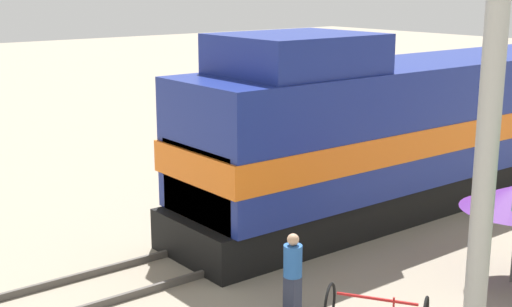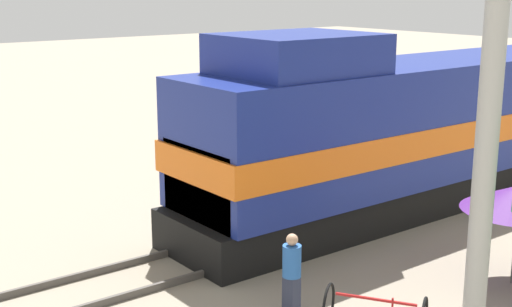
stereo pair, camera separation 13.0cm
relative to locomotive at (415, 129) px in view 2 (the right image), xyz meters
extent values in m
plane|color=gray|center=(0.00, -4.75, -2.06)|extent=(120.00, 120.00, 0.00)
cube|color=#4C4742|center=(-0.72, -4.75, -1.99)|extent=(0.08, 28.56, 0.15)
cube|color=#4C4742|center=(0.72, -4.75, -1.99)|extent=(0.08, 28.56, 0.15)
cube|color=black|center=(0.00, 0.44, -1.60)|extent=(2.76, 15.50, 0.94)
cube|color=navy|center=(0.00, 0.44, 0.35)|extent=(3.00, 14.88, 2.95)
cube|color=orange|center=(0.00, 0.44, 0.05)|extent=(3.04, 15.03, 0.70)
cube|color=orange|center=(0.00, -5.91, -0.32)|extent=(2.55, 2.17, 1.62)
cube|color=navy|center=(0.00, -4.21, 2.27)|extent=(2.82, 3.41, 0.90)
cylinder|color=#B2B2AD|center=(5.42, -4.74, 2.85)|extent=(0.39, 0.39, 9.82)
cube|color=#2D3347|center=(3.12, -6.98, -1.69)|extent=(0.30, 0.20, 0.75)
cylinder|color=#2659A5|center=(3.12, -6.98, -1.02)|extent=(0.34, 0.34, 0.59)
sphere|color=tan|center=(3.12, -6.98, -0.62)|extent=(0.22, 0.22, 0.22)
torus|color=black|center=(3.80, -6.69, -1.69)|extent=(0.45, 0.67, 0.76)
cube|color=#A51919|center=(4.49, -6.25, -1.46)|extent=(1.21, 0.78, 0.04)
cylinder|color=#A51919|center=(4.74, -6.10, -1.55)|extent=(0.04, 0.04, 0.32)
camera|label=1|loc=(12.09, -14.88, 3.83)|focal=50.00mm
camera|label=2|loc=(12.17, -14.77, 3.83)|focal=50.00mm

